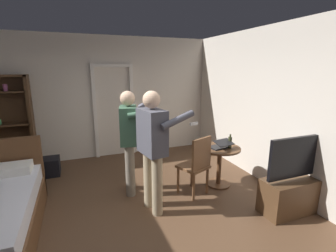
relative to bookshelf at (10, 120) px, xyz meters
name	(u,v)px	position (x,y,z in m)	size (l,w,h in m)	color
ground_plane	(126,228)	(1.72, -2.69, -1.03)	(6.29, 6.29, 0.00)	brown
wall_back	(98,98)	(1.72, 0.23, 0.34)	(5.50, 0.12, 2.74)	silver
wall_right	(293,112)	(4.41, -2.69, 0.34)	(0.12, 5.96, 2.74)	silver
doorway_frame	(114,104)	(2.06, 0.15, 0.19)	(0.93, 0.08, 2.13)	white
bookshelf	(10,120)	(0.00, 0.00, 0.00)	(0.83, 0.32, 1.92)	#4C331E
tv_flatscreen	(293,189)	(4.05, -3.17, -0.69)	(1.00, 0.40, 1.13)	#4C331E
side_table	(219,160)	(3.51, -2.08, -0.56)	(0.70, 0.70, 0.70)	brown
laptop	(220,145)	(3.49, -2.12, -0.28)	(0.37, 0.38, 0.16)	black
bottle_on_table	(230,142)	(3.65, -2.16, -0.23)	(0.06, 0.06, 0.24)	#393E24
wooden_chair	(197,164)	(2.97, -2.25, -0.49)	(0.55, 0.55, 0.99)	brown
person_blue_shirt	(153,143)	(2.19, -2.41, -0.01)	(0.77, 0.65, 1.75)	tan
person_striped_shirt	(130,136)	(2.01, -1.77, -0.05)	(0.63, 0.66, 1.70)	gray
suitcase_dark	(44,167)	(0.57, -0.55, -0.86)	(0.56, 0.36, 0.34)	black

